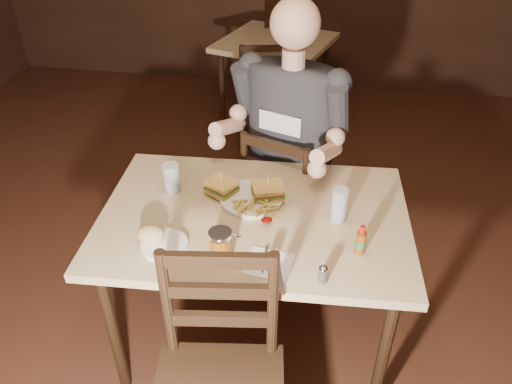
% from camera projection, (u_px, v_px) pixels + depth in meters
% --- Properties ---
extents(room_shell, '(7.00, 7.00, 7.00)m').
position_uv_depth(room_shell, '(215.00, 101.00, 1.52)').
color(room_shell, black).
rests_on(room_shell, ground).
extents(main_table, '(1.33, 0.92, 0.77)m').
position_uv_depth(main_table, '(254.00, 228.00, 2.12)').
color(main_table, tan).
rests_on(main_table, ground).
extents(bg_table, '(0.99, 0.99, 0.77)m').
position_uv_depth(bg_table, '(275.00, 51.00, 3.96)').
color(bg_table, tan).
rests_on(bg_table, ground).
extents(chair_far, '(0.54, 0.56, 0.90)m').
position_uv_depth(chair_far, '(288.00, 198.00, 2.73)').
color(chair_far, black).
rests_on(chair_far, ground).
extents(bg_chair_far, '(0.58, 0.61, 0.98)m').
position_uv_depth(bg_chair_far, '(283.00, 51.00, 4.52)').
color(bg_chair_far, black).
rests_on(bg_chair_far, ground).
extents(bg_chair_near, '(0.48, 0.51, 0.85)m').
position_uv_depth(bg_chair_near, '(265.00, 110.00, 3.67)').
color(bg_chair_near, black).
rests_on(bg_chair_near, ground).
extents(diner, '(0.73, 0.65, 1.05)m').
position_uv_depth(diner, '(288.00, 112.00, 2.38)').
color(diner, '#2A292E').
rests_on(diner, chair_far).
extents(dinner_plate, '(0.28, 0.28, 0.02)m').
position_uv_depth(dinner_plate, '(251.00, 199.00, 2.16)').
color(dinner_plate, white).
rests_on(dinner_plate, main_table).
extents(sandwich_left, '(0.15, 0.15, 0.10)m').
position_uv_depth(sandwich_left, '(221.00, 183.00, 2.15)').
color(sandwich_left, gold).
rests_on(sandwich_left, dinner_plate).
extents(sandwich_right, '(0.16, 0.14, 0.11)m').
position_uv_depth(sandwich_right, '(268.00, 187.00, 2.13)').
color(sandwich_right, gold).
rests_on(sandwich_right, dinner_plate).
extents(fries_pile, '(0.24, 0.17, 0.04)m').
position_uv_depth(fries_pile, '(257.00, 205.00, 2.08)').
color(fries_pile, tan).
rests_on(fries_pile, dinner_plate).
extents(ketchup_dollop, '(0.05, 0.05, 0.01)m').
position_uv_depth(ketchup_dollop, '(267.00, 220.00, 2.02)').
color(ketchup_dollop, maroon).
rests_on(ketchup_dollop, dinner_plate).
extents(glass_left, '(0.08, 0.08, 0.13)m').
position_uv_depth(glass_left, '(172.00, 178.00, 2.19)').
color(glass_left, silver).
rests_on(glass_left, main_table).
extents(glass_right, '(0.07, 0.07, 0.15)m').
position_uv_depth(glass_right, '(339.00, 205.00, 2.01)').
color(glass_right, silver).
rests_on(glass_right, main_table).
extents(hot_sauce, '(0.04, 0.04, 0.13)m').
position_uv_depth(hot_sauce, '(361.00, 239.00, 1.86)').
color(hot_sauce, brown).
rests_on(hot_sauce, main_table).
extents(salt_shaker, '(0.04, 0.04, 0.07)m').
position_uv_depth(salt_shaker, '(269.00, 261.00, 1.80)').
color(salt_shaker, white).
rests_on(salt_shaker, main_table).
extents(pepper_shaker, '(0.04, 0.04, 0.06)m').
position_uv_depth(pepper_shaker, '(323.00, 274.00, 1.75)').
color(pepper_shaker, '#38332D').
rests_on(pepper_shaker, main_table).
extents(syrup_dispenser, '(0.09, 0.09, 0.11)m').
position_uv_depth(syrup_dispenser, '(221.00, 244.00, 1.84)').
color(syrup_dispenser, brown).
rests_on(syrup_dispenser, main_table).
extents(napkin, '(0.18, 0.17, 0.00)m').
position_uv_depth(napkin, '(269.00, 264.00, 1.84)').
color(napkin, white).
rests_on(napkin, main_table).
extents(knife, '(0.07, 0.23, 0.01)m').
position_uv_depth(knife, '(279.00, 271.00, 1.80)').
color(knife, silver).
rests_on(knife, napkin).
extents(fork, '(0.02, 0.15, 0.00)m').
position_uv_depth(fork, '(265.00, 259.00, 1.85)').
color(fork, silver).
rests_on(fork, napkin).
extents(side_plate, '(0.18, 0.18, 0.01)m').
position_uv_depth(side_plate, '(164.00, 246.00, 1.91)').
color(side_plate, white).
rests_on(side_plate, main_table).
extents(bread_roll, '(0.11, 0.09, 0.06)m').
position_uv_depth(bread_roll, '(151.00, 234.00, 1.91)').
color(bread_roll, tan).
rests_on(bread_roll, side_plate).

